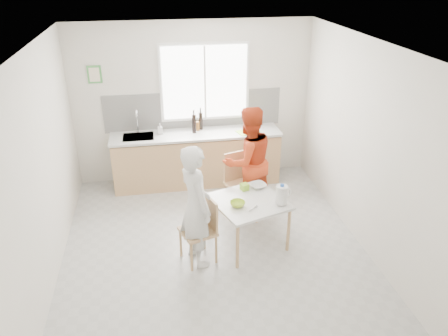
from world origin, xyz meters
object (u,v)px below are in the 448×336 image
(person_white, at_px, (196,206))
(milk_jug, at_px, (282,194))
(wine_bottle_b, at_px, (201,121))
(chair_left, at_px, (202,227))
(chair_far, at_px, (240,180))
(bowl_green, at_px, (238,204))
(wine_bottle_a, at_px, (194,124))
(person_red, at_px, (248,161))
(dining_table, at_px, (249,205))
(bowl_white, at_px, (258,186))

(person_white, relative_size, milk_jug, 5.98)
(wine_bottle_b, bearing_deg, person_white, -98.61)
(wine_bottle_b, bearing_deg, chair_left, -96.82)
(chair_left, relative_size, chair_far, 0.92)
(bowl_green, bearing_deg, wine_bottle_b, 95.08)
(chair_left, relative_size, milk_jug, 3.22)
(wine_bottle_b, bearing_deg, milk_jug, -71.33)
(wine_bottle_a, distance_m, wine_bottle_b, 0.20)
(chair_far, relative_size, bowl_green, 4.78)
(chair_left, xyz_separation_m, person_red, (0.83, 1.08, 0.36))
(chair_far, xyz_separation_m, bowl_green, (-0.24, -1.00, 0.19))
(milk_jug, distance_m, wine_bottle_a, 2.32)
(dining_table, xyz_separation_m, wine_bottle_b, (-0.37, 2.11, 0.46))
(person_white, relative_size, bowl_white, 7.21)
(milk_jug, bearing_deg, wine_bottle_a, 94.36)
(milk_jug, bearing_deg, chair_far, 88.64)
(chair_left, relative_size, bowl_white, 3.89)
(bowl_white, height_order, wine_bottle_b, wine_bottle_b)
(bowl_white, bearing_deg, chair_far, 103.53)
(dining_table, distance_m, chair_left, 0.70)
(person_white, distance_m, bowl_green, 0.58)
(chair_left, height_order, bowl_green, chair_left)
(chair_left, distance_m, person_red, 1.41)
(bowl_green, xyz_separation_m, milk_jug, (0.57, -0.05, 0.11))
(bowl_green, distance_m, milk_jug, 0.58)
(bowl_white, bearing_deg, dining_table, -121.67)
(bowl_white, xyz_separation_m, wine_bottle_b, (-0.58, 1.77, 0.36))
(wine_bottle_a, bearing_deg, person_red, -58.26)
(chair_left, bearing_deg, chair_far, 128.46)
(bowl_green, bearing_deg, chair_far, 76.27)
(dining_table, distance_m, person_red, 0.91)
(dining_table, distance_m, bowl_green, 0.23)
(person_red, xyz_separation_m, wine_bottle_a, (-0.68, 1.10, 0.24))
(person_white, relative_size, bowl_green, 8.19)
(wine_bottle_b, bearing_deg, dining_table, -80.02)
(bowl_green, relative_size, milk_jug, 0.73)
(wine_bottle_a, bearing_deg, bowl_green, -81.05)
(dining_table, height_order, chair_far, chair_far)
(bowl_white, height_order, milk_jug, milk_jug)
(dining_table, xyz_separation_m, person_white, (-0.73, -0.24, 0.20))
(person_white, bearing_deg, wine_bottle_b, -27.14)
(person_white, bearing_deg, milk_jug, -104.47)
(dining_table, distance_m, bowl_white, 0.40)
(dining_table, height_order, bowl_green, bowl_green)
(chair_far, relative_size, wine_bottle_b, 3.15)
(chair_left, xyz_separation_m, bowl_white, (0.85, 0.55, 0.23))
(person_white, xyz_separation_m, person_red, (0.91, 1.10, 0.03))
(chair_far, height_order, bowl_white, chair_far)
(dining_table, relative_size, bowl_white, 4.99)
(chair_far, bearing_deg, dining_table, -113.08)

